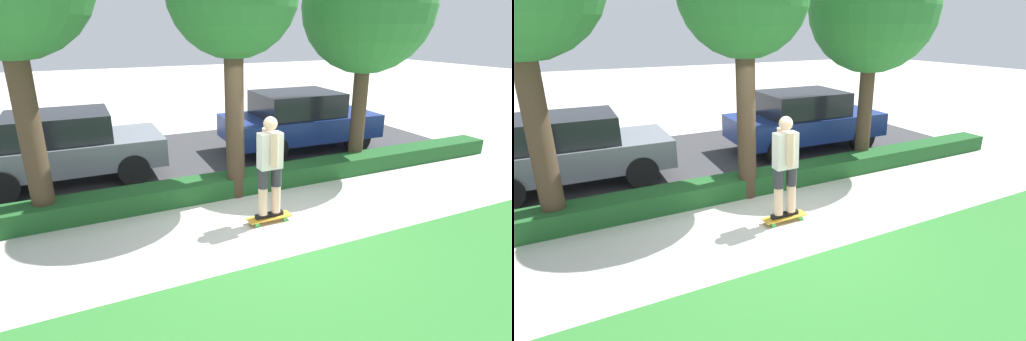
# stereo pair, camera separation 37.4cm
# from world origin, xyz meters

# --- Properties ---
(ground_plane) EXTENTS (60.00, 60.00, 0.00)m
(ground_plane) POSITION_xyz_m (0.00, 0.00, 0.00)
(ground_plane) COLOR beige
(street_asphalt) EXTENTS (13.74, 5.00, 0.01)m
(street_asphalt) POSITION_xyz_m (0.00, 4.20, 0.00)
(street_asphalt) COLOR #38383A
(street_asphalt) RESTS_ON ground_plane
(hedge_row) EXTENTS (13.74, 0.60, 0.37)m
(hedge_row) POSITION_xyz_m (0.00, 1.60, 0.19)
(hedge_row) COLOR #1E5123
(hedge_row) RESTS_ON ground_plane
(skateboard) EXTENTS (0.78, 0.24, 0.10)m
(skateboard) POSITION_xyz_m (0.05, 0.13, 0.08)
(skateboard) COLOR gold
(skateboard) RESTS_ON ground_plane
(skater_person) EXTENTS (0.50, 0.44, 1.72)m
(skater_person) POSITION_xyz_m (0.05, 0.13, 1.02)
(skater_person) COLOR black
(skater_person) RESTS_ON skateboard
(tree_far) EXTENTS (2.79, 2.79, 4.94)m
(tree_far) POSITION_xyz_m (3.21, 1.91, 3.52)
(tree_far) COLOR #423323
(tree_far) RESTS_ON ground_plane
(parked_car_front) EXTENTS (3.88, 1.83, 1.48)m
(parked_car_front) POSITION_xyz_m (-2.97, 3.70, 0.77)
(parked_car_front) COLOR slate
(parked_car_front) RESTS_ON ground_plane
(parked_car_middle) EXTENTS (4.08, 2.05, 1.55)m
(parked_car_middle) POSITION_xyz_m (2.70, 3.69, 0.82)
(parked_car_middle) COLOR navy
(parked_car_middle) RESTS_ON ground_plane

